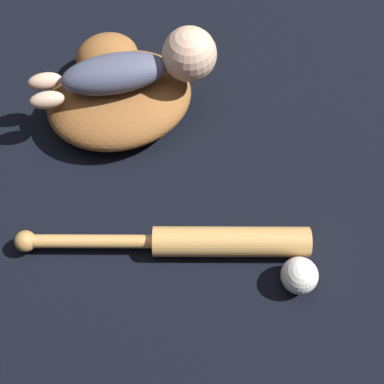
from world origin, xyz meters
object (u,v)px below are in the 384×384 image
(baseball, at_px, (299,275))
(baby_figure, at_px, (147,65))
(baseball_glove, at_px, (119,91))
(baseball_bat, at_px, (200,242))

(baseball, bearing_deg, baby_figure, 108.92)
(baby_figure, bearing_deg, baseball, -71.08)
(baby_figure, xyz_separation_m, baseball, (0.17, -0.48, -0.11))
(baseball_glove, distance_m, baseball, 0.56)
(baseball, bearing_deg, baseball_glove, 114.28)
(baseball_glove, height_order, baby_figure, baby_figure)
(baseball, bearing_deg, baseball_bat, 142.58)
(baseball_glove, bearing_deg, baseball, -65.72)
(baby_figure, relative_size, baseball, 5.54)
(baseball_glove, relative_size, baseball_bat, 0.58)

